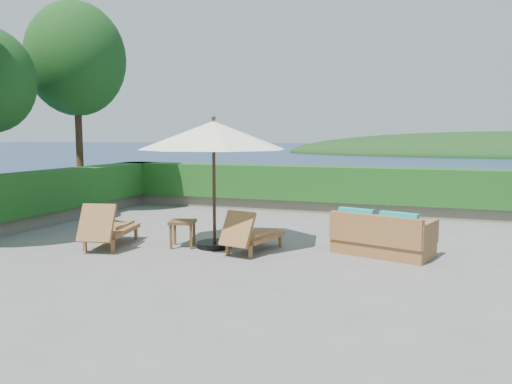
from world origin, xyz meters
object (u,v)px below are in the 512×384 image
(patio_umbrella, at_px, (214,137))
(wicker_loveseat, at_px, (382,237))
(lounge_left, at_px, (108,228))
(lounge_right, at_px, (251,234))
(side_table, at_px, (183,225))

(patio_umbrella, height_order, wicker_loveseat, patio_umbrella)
(lounge_left, bearing_deg, wicker_loveseat, 0.50)
(lounge_right, bearing_deg, patio_umbrella, -177.82)
(wicker_loveseat, bearing_deg, side_table, -153.65)
(lounge_left, xyz_separation_m, wicker_loveseat, (5.28, 1.17, -0.05))
(lounge_right, bearing_deg, side_table, -166.15)
(patio_umbrella, xyz_separation_m, wicker_loveseat, (3.25, 0.47, -1.89))
(patio_umbrella, bearing_deg, lounge_left, -160.78)
(patio_umbrella, height_order, side_table, patio_umbrella)
(patio_umbrella, xyz_separation_m, lounge_right, (0.84, -0.16, -1.87))
(patio_umbrella, distance_m, lounge_left, 2.83)
(patio_umbrella, relative_size, lounge_left, 2.01)
(patio_umbrella, height_order, lounge_right, patio_umbrella)
(wicker_loveseat, bearing_deg, lounge_left, -150.64)
(patio_umbrella, xyz_separation_m, lounge_left, (-2.03, -0.71, -1.84))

